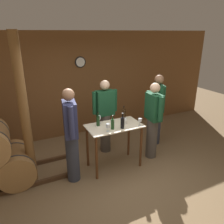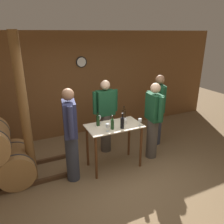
# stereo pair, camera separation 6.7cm
# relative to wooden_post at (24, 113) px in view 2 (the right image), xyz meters

# --- Properties ---
(ground_plane) EXTENTS (14.00, 14.00, 0.00)m
(ground_plane) POSITION_rel_wooden_post_xyz_m (1.57, -0.94, -1.35)
(ground_plane) COLOR brown
(back_wall) EXTENTS (8.40, 0.08, 2.70)m
(back_wall) POSITION_rel_wooden_post_xyz_m (1.57, 1.63, 0.00)
(back_wall) COLOR brown
(back_wall) RESTS_ON ground_plane
(tasting_table) EXTENTS (1.10, 0.62, 0.93)m
(tasting_table) POSITION_rel_wooden_post_xyz_m (1.59, -0.27, -0.62)
(tasting_table) COLOR beige
(tasting_table) RESTS_ON ground_plane
(wooden_post) EXTENTS (0.16, 0.16, 2.70)m
(wooden_post) POSITION_rel_wooden_post_xyz_m (0.00, 0.00, 0.00)
(wooden_post) COLOR brown
(wooden_post) RESTS_ON ground_plane
(wine_bottle_far_left) EXTENTS (0.07, 0.07, 0.28)m
(wine_bottle_far_left) POSITION_rel_wooden_post_xyz_m (1.30, -0.14, -0.32)
(wine_bottle_far_left) COLOR #193819
(wine_bottle_far_left) RESTS_ON tasting_table
(wine_bottle_left) EXTENTS (0.06, 0.06, 0.28)m
(wine_bottle_left) POSITION_rel_wooden_post_xyz_m (1.48, -0.41, -0.32)
(wine_bottle_left) COLOR #193819
(wine_bottle_left) RESTS_ON tasting_table
(wine_bottle_center) EXTENTS (0.07, 0.07, 0.31)m
(wine_bottle_center) POSITION_rel_wooden_post_xyz_m (1.67, -0.46, -0.31)
(wine_bottle_center) COLOR black
(wine_bottle_center) RESTS_ON tasting_table
(wine_bottle_right) EXTENTS (0.08, 0.08, 0.31)m
(wine_bottle_right) POSITION_rel_wooden_post_xyz_m (1.90, -0.09, -0.30)
(wine_bottle_right) COLOR black
(wine_bottle_right) RESTS_ON tasting_table
(wine_glass_near_left) EXTENTS (0.07, 0.07, 0.15)m
(wine_glass_near_left) POSITION_rel_wooden_post_xyz_m (1.36, -0.46, -0.31)
(wine_glass_near_left) COLOR silver
(wine_glass_near_left) RESTS_ON tasting_table
(wine_glass_near_center) EXTENTS (0.07, 0.07, 0.15)m
(wine_glass_near_center) POSITION_rel_wooden_post_xyz_m (1.37, -0.03, -0.31)
(wine_glass_near_center) COLOR silver
(wine_glass_near_center) RESTS_ON tasting_table
(wine_glass_near_right) EXTENTS (0.07, 0.07, 0.15)m
(wine_glass_near_right) POSITION_rel_wooden_post_xyz_m (2.04, -0.49, -0.31)
(wine_glass_near_right) COLOR silver
(wine_glass_near_right) RESTS_ON tasting_table
(ice_bucket) EXTENTS (0.11, 0.11, 0.11)m
(ice_bucket) POSITION_rel_wooden_post_xyz_m (1.80, -0.28, -0.37)
(ice_bucket) COLOR white
(ice_bucket) RESTS_ON tasting_table
(person_host) EXTENTS (0.59, 0.24, 1.70)m
(person_host) POSITION_rel_wooden_post_xyz_m (1.69, 0.39, -0.45)
(person_host) COLOR #4C4742
(person_host) RESTS_ON ground_plane
(person_visitor_with_scarf) EXTENTS (0.25, 0.59, 1.70)m
(person_visitor_with_scarf) POSITION_rel_wooden_post_xyz_m (2.51, -0.29, -0.45)
(person_visitor_with_scarf) COLOR #4C4742
(person_visitor_with_scarf) RESTS_ON ground_plane
(person_visitor_bearded) EXTENTS (0.29, 0.58, 1.78)m
(person_visitor_bearded) POSITION_rel_wooden_post_xyz_m (0.70, -0.33, -0.40)
(person_visitor_bearded) COLOR #333847
(person_visitor_bearded) RESTS_ON ground_plane
(person_visitor_near_door) EXTENTS (0.34, 0.56, 1.74)m
(person_visitor_near_door) POSITION_rel_wooden_post_xyz_m (2.98, 0.20, -0.43)
(person_visitor_near_door) COLOR #333847
(person_visitor_near_door) RESTS_ON ground_plane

